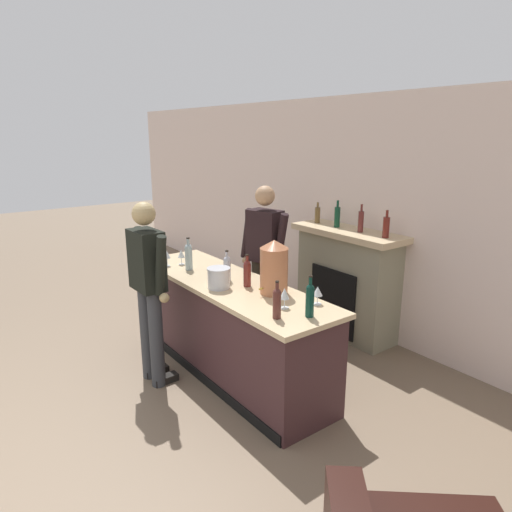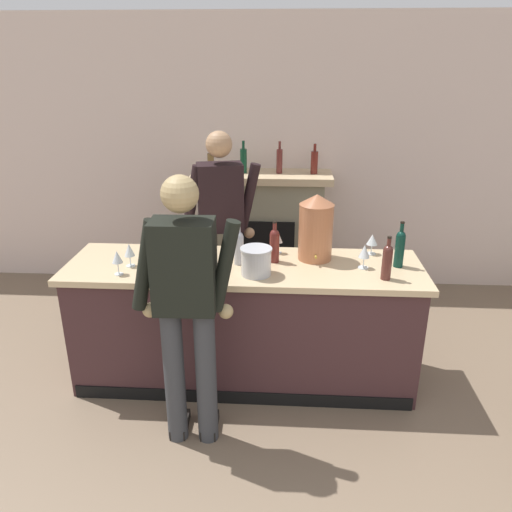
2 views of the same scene
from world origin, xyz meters
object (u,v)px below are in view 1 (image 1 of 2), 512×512
copper_dispenser (274,267)px  wine_glass_mid_counter (181,254)px  ice_bucket_steel (219,278)px  wine_bottle_burgundy_dark (310,299)px  wine_bottle_chardonnay_pale (277,302)px  wine_glass_front_right (318,292)px  person_customer (149,286)px  wine_bottle_merlot_tall (189,255)px  wine_bottle_rose_blush (247,272)px  wine_glass_by_dispenser (263,271)px  person_bartender (264,260)px  wine_glass_near_bucket (167,255)px  fireplace_stone (347,281)px  wine_glass_back_row (285,294)px  wine_bottle_cabernet_heavy (227,267)px

copper_dispenser → wine_glass_mid_counter: 1.33m
ice_bucket_steel → wine_bottle_burgundy_dark: size_ratio=0.65×
wine_bottle_chardonnay_pale → wine_glass_front_right: wine_bottle_chardonnay_pale is taller
person_customer → wine_bottle_merlot_tall: size_ratio=5.10×
copper_dispenser → wine_bottle_rose_blush: bearing=-164.9°
wine_bottle_merlot_tall → wine_bottle_chardonnay_pale: size_ratio=1.14×
wine_glass_front_right → wine_glass_mid_counter: bearing=-168.8°
wine_glass_mid_counter → copper_dispenser: bearing=9.8°
wine_bottle_merlot_tall → wine_glass_by_dispenser: (0.82, 0.35, -0.03)m
ice_bucket_steel → wine_bottle_chardonnay_pale: (0.87, -0.02, 0.04)m
person_customer → wine_bottle_rose_blush: (0.50, 0.76, 0.12)m
person_bartender → wine_bottle_merlot_tall: person_bartender is taller
ice_bucket_steel → wine_glass_near_bucket: 0.94m
copper_dispenser → wine_bottle_merlot_tall: size_ratio=1.42×
wine_glass_near_bucket → copper_dispenser: bearing=15.6°
wine_bottle_chardonnay_pale → wine_glass_mid_counter: bearing=176.4°
person_bartender → wine_bottle_chardonnay_pale: person_bartender is taller
person_bartender → wine_bottle_burgundy_dark: 1.46m
fireplace_stone → person_customer: person_customer is taller
copper_dispenser → fireplace_stone: bearing=107.4°
wine_glass_front_right → wine_glass_back_row: size_ratio=0.90×
wine_glass_mid_counter → wine_glass_by_dispenser: (1.04, 0.32, 0.00)m
wine_bottle_chardonnay_pale → wine_bottle_cabernet_heavy: same height
wine_bottle_chardonnay_pale → wine_bottle_burgundy_dark: wine_bottle_burgundy_dark is taller
wine_glass_by_dispenser → person_customer: bearing=-119.3°
wine_bottle_rose_blush → wine_bottle_burgundy_dark: (0.88, -0.03, 0.01)m
ice_bucket_steel → wine_bottle_cabernet_heavy: (-0.13, 0.18, 0.04)m
person_bartender → wine_glass_mid_counter: size_ratio=10.64×
copper_dispenser → wine_bottle_cabernet_heavy: (-0.55, -0.14, -0.11)m
wine_glass_back_row → wine_glass_mid_counter: (-1.64, -0.07, -0.00)m
ice_bucket_steel → wine_glass_front_right: ice_bucket_steel is taller
person_bartender → wine_glass_near_bucket: size_ratio=10.50×
wine_bottle_rose_blush → wine_glass_by_dispenser: 0.17m
copper_dispenser → wine_bottle_rose_blush: copper_dispenser is taller
wine_bottle_rose_blush → wine_glass_mid_counter: 1.03m
person_customer → wine_bottle_merlot_tall: person_customer is taller
wine_glass_back_row → wine_glass_mid_counter: size_ratio=1.02×
wine_bottle_chardonnay_pale → wine_glass_front_right: (-0.03, 0.46, -0.02)m
wine_glass_front_right → wine_glass_by_dispenser: (-0.70, -0.03, 0.01)m
person_customer → wine_glass_mid_counter: person_customer is taller
wine_glass_front_right → wine_glass_by_dispenser: wine_glass_by_dispenser is taller
copper_dispenser → wine_bottle_rose_blush: 0.32m
wine_bottle_chardonnay_pale → wine_bottle_rose_blush: bearing=161.0°
person_customer → ice_bucket_steel: 0.65m
wine_bottle_chardonnay_pale → wine_bottle_cabernet_heavy: bearing=168.6°
wine_bottle_merlot_tall → wine_bottle_cabernet_heavy: 0.56m
wine_bottle_chardonnay_pale → wine_glass_near_bucket: size_ratio=1.75×
wine_bottle_chardonnay_pale → wine_glass_by_dispenser: bearing=149.4°
wine_glass_near_bucket → wine_glass_back_row: bearing=7.4°
wine_bottle_rose_blush → wine_bottle_cabernet_heavy: bearing=-167.2°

